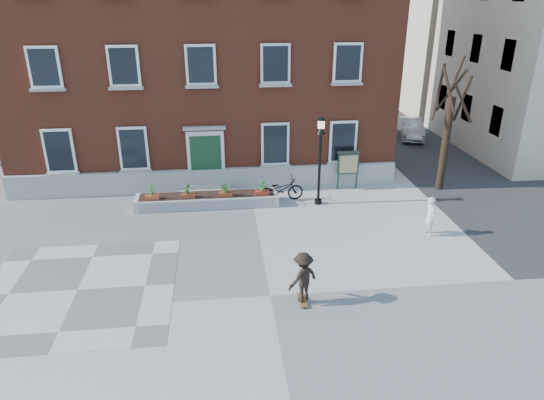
{
  "coord_description": "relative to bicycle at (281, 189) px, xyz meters",
  "views": [
    {
      "loc": [
        -1.36,
        -12.51,
        8.59
      ],
      "look_at": [
        0.5,
        4.0,
        1.5
      ],
      "focal_mm": 32.0,
      "sensor_mm": 36.0,
      "label": 1
    }
  ],
  "objects": [
    {
      "name": "checker_patch",
      "position": [
        -7.27,
        -6.39,
        -0.54
      ],
      "size": [
        6.0,
        6.0,
        0.01
      ],
      "primitive_type": "cube",
      "color": "slate",
      "rests_on": "ground"
    },
    {
      "name": "side_street",
      "position": [
        16.72,
        12.39,
        6.48
      ],
      "size": [
        15.2,
        36.0,
        14.5
      ],
      "color": "#333235",
      "rests_on": "ground"
    },
    {
      "name": "skateboarder",
      "position": [
        -0.34,
        -7.81,
        0.32
      ],
      "size": [
        1.19,
        1.04,
        1.67
      ],
      "color": "brown",
      "rests_on": "ground"
    },
    {
      "name": "planter_assembly",
      "position": [
        -3.26,
        -0.21,
        -0.24
      ],
      "size": [
        6.2,
        1.12,
        1.15
      ],
      "color": "beige",
      "rests_on": "ground"
    },
    {
      "name": "parked_car",
      "position": [
        9.68,
        9.34,
        0.08
      ],
      "size": [
        2.22,
        3.97,
        1.24
      ],
      "primitive_type": "imported",
      "rotation": [
        0.0,
        0.0,
        -0.25
      ],
      "color": "silver",
      "rests_on": "ground"
    },
    {
      "name": "notice_board",
      "position": [
        3.33,
        1.08,
        0.72
      ],
      "size": [
        1.1,
        0.16,
        1.87
      ],
      "color": "#193221",
      "rests_on": "ground"
    },
    {
      "name": "brick_building",
      "position": [
        -3.27,
        6.59,
        5.76
      ],
      "size": [
        18.4,
        10.85,
        12.6
      ],
      "color": "brown",
      "rests_on": "ground"
    },
    {
      "name": "lamp_post",
      "position": [
        1.61,
        -0.52,
        2.0
      ],
      "size": [
        0.4,
        0.4,
        3.93
      ],
      "color": "black",
      "rests_on": "ground"
    },
    {
      "name": "bare_tree",
      "position": [
        7.74,
        0.62,
        2.25
      ],
      "size": [
        1.83,
        1.83,
        6.16
      ],
      "color": "black",
      "rests_on": "ground"
    },
    {
      "name": "bicycle",
      "position": [
        0.0,
        0.0,
        0.0
      ],
      "size": [
        2.14,
        0.96,
        1.09
      ],
      "primitive_type": "imported",
      "rotation": [
        0.0,
        0.0,
        1.69
      ],
      "color": "black",
      "rests_on": "ground"
    },
    {
      "name": "ground",
      "position": [
        -1.27,
        -7.39,
        -0.54
      ],
      "size": [
        100.0,
        100.0,
        0.0
      ],
      "primitive_type": "plane",
      "color": "#9E9EA1",
      "rests_on": "ground"
    },
    {
      "name": "bystander",
      "position": [
        5.25,
        -3.94,
        0.24
      ],
      "size": [
        0.44,
        0.61,
        1.56
      ],
      "primitive_type": "imported",
      "rotation": [
        0.0,
        0.0,
        1.7
      ],
      "color": "silver",
      "rests_on": "ground"
    }
  ]
}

